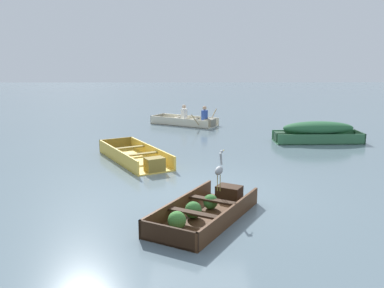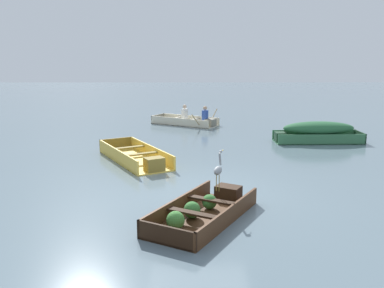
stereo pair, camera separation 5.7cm
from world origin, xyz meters
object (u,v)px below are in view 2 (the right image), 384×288
at_px(rowboat_cream_with_crew, 189,121).
at_px(heron_on_dinghy, 218,169).
at_px(dinghy_dark_varnish_foreground, 203,211).
at_px(skiff_green_near_moored, 318,130).
at_px(skiff_yellow_mid_moored, 136,157).

xyz_separation_m(rowboat_cream_with_crew, heron_on_dinghy, (0.60, -10.74, 0.65)).
bearing_deg(dinghy_dark_varnish_foreground, heron_on_dinghy, 58.75).
bearing_deg(skiff_green_near_moored, skiff_yellow_mid_moored, -155.51).
distance_m(skiff_green_near_moored, heron_on_dinghy, 7.98).
bearing_deg(heron_on_dinghy, dinghy_dark_varnish_foreground, -121.25).
bearing_deg(skiff_green_near_moored, dinghy_dark_varnish_foreground, -121.08).
distance_m(dinghy_dark_varnish_foreground, rowboat_cream_with_crew, 11.30).
distance_m(dinghy_dark_varnish_foreground, skiff_yellow_mid_moored, 4.88).
height_order(skiff_green_near_moored, rowboat_cream_with_crew, rowboat_cream_with_crew).
xyz_separation_m(skiff_green_near_moored, skiff_yellow_mid_moored, (-6.29, -2.87, -0.30)).
xyz_separation_m(dinghy_dark_varnish_foreground, rowboat_cream_with_crew, (-0.27, 11.29, 0.05)).
height_order(skiff_yellow_mid_moored, heron_on_dinghy, heron_on_dinghy).
bearing_deg(rowboat_cream_with_crew, skiff_green_near_moored, -39.69).
distance_m(skiff_yellow_mid_moored, rowboat_cream_with_crew, 6.96).
bearing_deg(skiff_yellow_mid_moored, rowboat_cream_with_crew, 76.90).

